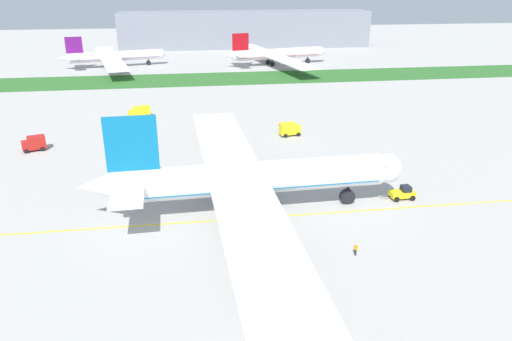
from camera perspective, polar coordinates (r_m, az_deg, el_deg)
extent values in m
plane|color=#ADAAA5|center=(76.92, -3.46, -4.55)|extent=(600.00, 600.00, 0.00)
cube|color=yellow|center=(73.64, -3.21, -5.82)|extent=(280.00, 0.36, 0.01)
cube|color=#2D6628|center=(177.46, -6.52, 10.67)|extent=(320.00, 24.00, 0.10)
cylinder|color=white|center=(73.76, -0.50, -0.86)|extent=(41.50, 6.59, 5.05)
cube|color=#0C6B9E|center=(74.11, -0.50, -1.49)|extent=(39.84, 6.12, 0.61)
sphere|color=white|center=(80.26, 15.20, 0.27)|extent=(4.79, 4.79, 4.79)
cone|color=white|center=(73.56, -18.40, -1.79)|extent=(5.71, 4.49, 4.29)
cube|color=#0C6B9E|center=(70.75, -14.53, 3.09)|extent=(7.46, 0.78, 8.07)
cube|color=white|center=(77.50, -14.54, 0.16)|extent=(4.85, 8.24, 0.35)
cube|color=white|center=(68.22, -14.99, -2.93)|extent=(4.85, 8.24, 0.35)
cube|color=white|center=(93.33, -4.00, 3.64)|extent=(10.48, 37.52, 0.40)
cube|color=white|center=(55.21, 1.20, -10.00)|extent=(10.48, 37.52, 0.40)
cylinder|color=#B7BABF|center=(86.15, -2.51, 1.01)|extent=(4.89, 2.95, 2.78)
cylinder|color=black|center=(86.49, -0.93, 1.12)|extent=(0.53, 2.93, 2.91)
cylinder|color=#B7BABF|center=(63.27, 0.77, -7.12)|extent=(4.89, 2.95, 2.78)
cylinder|color=black|center=(63.73, 2.90, -6.92)|extent=(0.53, 2.93, 2.91)
cylinder|color=black|center=(79.16, 10.79, -2.38)|extent=(0.53, 0.53, 1.96)
cylinder|color=black|center=(79.56, 10.74, -3.02)|extent=(2.44, 1.17, 2.40)
cylinder|color=black|center=(77.13, -3.26, -2.68)|extent=(0.53, 0.53, 1.96)
cylinder|color=black|center=(77.54, -3.24, -3.33)|extent=(2.44, 1.17, 2.40)
cylinder|color=black|center=(72.38, -2.72, -4.40)|extent=(0.53, 0.53, 1.96)
cylinder|color=black|center=(72.82, -2.70, -5.09)|extent=(2.44, 1.17, 2.40)
cube|color=black|center=(79.72, 14.76, 0.66)|extent=(1.91, 3.85, 0.91)
sphere|color=black|center=(75.05, -12.74, -0.64)|extent=(0.35, 0.35, 0.35)
sphere|color=black|center=(74.95, -10.56, -0.49)|extent=(0.35, 0.35, 0.35)
sphere|color=black|center=(74.96, -8.38, -0.34)|extent=(0.35, 0.35, 0.35)
sphere|color=black|center=(75.08, -6.21, -0.20)|extent=(0.35, 0.35, 0.35)
sphere|color=black|center=(75.31, -4.04, -0.05)|extent=(0.35, 0.35, 0.35)
sphere|color=black|center=(75.64, -1.89, 0.10)|extent=(0.35, 0.35, 0.35)
sphere|color=black|center=(76.08, 0.23, 0.24)|extent=(0.35, 0.35, 0.35)
sphere|color=black|center=(76.62, 2.33, 0.38)|extent=(0.35, 0.35, 0.35)
sphere|color=black|center=(77.27, 4.40, 0.52)|extent=(0.35, 0.35, 0.35)
sphere|color=black|center=(78.01, 6.43, 0.66)|extent=(0.35, 0.35, 0.35)
sphere|color=black|center=(78.85, 8.42, 0.79)|extent=(0.35, 0.35, 0.35)
sphere|color=black|center=(79.79, 10.37, 0.92)|extent=(0.35, 0.35, 0.35)
cube|color=yellow|center=(83.45, 16.87, -2.64)|extent=(4.08, 2.29, 0.88)
cube|color=black|center=(83.37, 17.31, -2.04)|extent=(1.50, 1.68, 0.90)
cylinder|color=black|center=(82.33, 15.05, -3.00)|extent=(1.80, 0.19, 0.12)
cylinder|color=black|center=(82.16, 16.29, -3.31)|extent=(0.91, 0.38, 0.90)
cylinder|color=black|center=(83.89, 15.66, -2.70)|extent=(0.91, 0.38, 0.90)
cylinder|color=black|center=(83.41, 18.02, -3.13)|extent=(0.91, 0.38, 0.90)
cylinder|color=black|center=(85.11, 17.37, -2.53)|extent=(0.91, 0.38, 0.90)
cylinder|color=black|center=(65.95, 11.60, -9.43)|extent=(0.12, 0.12, 0.85)
cylinder|color=orange|center=(65.67, 11.55, -8.86)|extent=(0.10, 0.10, 0.54)
cylinder|color=black|center=(65.84, 11.74, -9.49)|extent=(0.12, 0.12, 0.85)
cylinder|color=orange|center=(65.41, 11.88, -9.02)|extent=(0.10, 0.10, 0.54)
cube|color=orange|center=(65.53, 11.72, -8.92)|extent=(0.44, 0.51, 0.60)
sphere|color=tan|center=(65.31, 11.75, -8.60)|extent=(0.23, 0.23, 0.23)
cube|color=yellow|center=(111.71, 3.75, 4.97)|extent=(3.93, 2.82, 2.62)
cube|color=yellow|center=(112.68, 4.82, 4.90)|extent=(1.76, 2.33, 1.89)
cube|color=#263347|center=(112.83, 5.13, 5.11)|extent=(0.42, 1.83, 0.83)
cylinder|color=black|center=(113.92, 4.59, 4.60)|extent=(0.94, 0.46, 0.90)
cylinder|color=black|center=(112.00, 5.03, 4.28)|extent=(0.94, 0.46, 0.90)
cylinder|color=black|center=(112.74, 3.09, 4.45)|extent=(0.94, 0.46, 0.90)
cylinder|color=black|center=(110.80, 3.52, 4.12)|extent=(0.94, 0.46, 0.90)
cube|color=yellow|center=(130.14, -13.37, 6.85)|extent=(4.60, 3.62, 2.51)
cube|color=yellow|center=(129.48, -14.44, 6.52)|extent=(2.28, 2.55, 1.82)
cube|color=#263347|center=(129.18, -14.77, 6.62)|extent=(0.80, 1.72, 0.80)
cylinder|color=black|center=(128.70, -14.26, 6.02)|extent=(0.95, 0.63, 0.90)
cylinder|color=black|center=(130.73, -14.56, 6.23)|extent=(0.95, 0.63, 0.90)
cylinder|color=black|center=(129.76, -12.74, 6.28)|extent=(0.95, 0.63, 0.90)
cylinder|color=black|center=(131.76, -13.06, 6.49)|extent=(0.95, 0.63, 0.90)
cube|color=#B21E19|center=(111.95, -24.53, 3.06)|extent=(4.00, 3.12, 2.72)
cube|color=#B21E19|center=(112.01, -25.63, 2.66)|extent=(1.95, 2.32, 1.89)
cube|color=#263347|center=(111.89, -25.98, 2.79)|extent=(0.66, 1.65, 0.83)
cylinder|color=black|center=(111.31, -25.51, 2.05)|extent=(0.95, 0.59, 0.90)
cylinder|color=black|center=(113.27, -25.58, 2.36)|extent=(0.95, 0.59, 0.90)
cylinder|color=black|center=(111.42, -23.93, 2.33)|extent=(0.95, 0.59, 0.90)
cylinder|color=black|center=(113.37, -24.03, 2.63)|extent=(0.95, 0.59, 0.90)
cylinder|color=white|center=(208.89, -16.40, 12.85)|extent=(35.43, 11.62, 3.91)
cube|color=#661472|center=(208.99, -16.38, 12.66)|extent=(33.98, 11.00, 0.47)
sphere|color=white|center=(211.30, -11.21, 13.40)|extent=(3.71, 3.71, 3.71)
cone|color=white|center=(208.13, -21.85, 12.24)|extent=(4.93, 4.19, 3.32)
cube|color=#661472|center=(207.51, -20.75, 13.71)|extent=(6.31, 1.79, 6.25)
cube|color=white|center=(211.96, -20.81, 12.61)|extent=(5.18, 6.96, 0.27)
cube|color=white|center=(204.22, -20.75, 12.31)|extent=(5.18, 6.96, 0.27)
cube|color=white|center=(226.50, -17.31, 13.27)|extent=(14.63, 32.83, 0.31)
cube|color=white|center=(191.18, -16.38, 11.93)|extent=(14.63, 32.83, 0.31)
cylinder|color=#B7BABF|center=(219.66, -16.83, 12.77)|extent=(4.10, 2.92, 2.15)
cylinder|color=black|center=(219.81, -16.34, 12.83)|extent=(0.81, 2.27, 2.26)
cylinder|color=#B7BABF|center=(198.52, -16.25, 11.94)|extent=(4.10, 2.92, 2.15)
cylinder|color=black|center=(198.69, -15.70, 12.00)|extent=(0.81, 2.27, 2.26)
cylinder|color=black|center=(210.85, -12.61, 12.53)|extent=(0.41, 0.41, 1.51)
cylinder|color=black|center=(210.97, -12.60, 12.33)|extent=(2.00, 1.22, 1.86)
cylinder|color=black|center=(211.10, -17.16, 12.11)|extent=(0.41, 0.41, 1.51)
cylinder|color=black|center=(211.22, -17.14, 11.90)|extent=(2.00, 1.22, 1.86)
cylinder|color=black|center=(207.06, -17.06, 11.94)|extent=(0.41, 0.41, 1.51)
cylinder|color=black|center=(207.18, -17.04, 11.74)|extent=(2.00, 1.22, 1.86)
cylinder|color=white|center=(205.73, 2.48, 13.64)|extent=(37.80, 11.99, 4.16)
cube|color=#B20C14|center=(205.84, 2.48, 13.44)|extent=(36.25, 11.35, 0.50)
sphere|color=white|center=(214.22, 7.58, 13.81)|extent=(3.96, 3.96, 3.96)
cone|color=white|center=(198.65, -3.20, 13.42)|extent=(5.22, 4.42, 3.54)
cube|color=#B20C14|center=(199.46, -1.85, 14.96)|extent=(6.73, 1.83, 6.66)
cube|color=white|center=(203.77, -2.42, 13.74)|extent=(5.46, 7.38, 0.29)
cube|color=white|center=(195.95, -1.64, 13.42)|extent=(5.46, 7.38, 0.29)
cube|color=white|center=(222.68, 0.06, 14.16)|extent=(15.25, 34.97, 0.33)
cube|color=white|center=(187.80, 4.23, 12.65)|extent=(15.25, 34.97, 0.33)
cylinder|color=#B7BABF|center=(216.19, 1.08, 13.58)|extent=(4.35, 3.07, 2.29)
cylinder|color=black|center=(216.91, 1.58, 13.61)|extent=(0.84, 2.42, 2.40)
cylinder|color=#B7BABF|center=(195.34, 3.59, 12.65)|extent=(4.35, 3.07, 2.29)
cylinder|color=black|center=(196.14, 4.13, 12.67)|extent=(0.84, 2.42, 2.40)
cylinder|color=black|center=(212.08, 6.14, 13.00)|extent=(0.44, 0.44, 1.61)
cylinder|color=black|center=(212.20, 6.13, 12.78)|extent=(2.12, 1.28, 1.98)
cylinder|color=black|center=(207.03, 1.44, 12.90)|extent=(0.44, 0.44, 1.61)
cylinder|color=black|center=(207.16, 1.44, 12.68)|extent=(2.12, 1.28, 1.98)
cylinder|color=black|center=(203.03, 1.91, 12.71)|extent=(0.44, 0.44, 1.61)
cylinder|color=black|center=(203.16, 1.90, 12.49)|extent=(2.12, 1.28, 1.98)
cube|color=gray|center=(260.69, -1.26, 16.36)|extent=(127.92, 20.00, 18.00)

